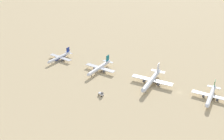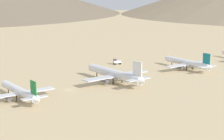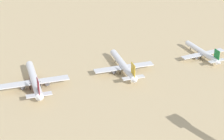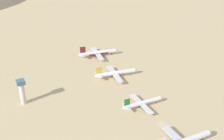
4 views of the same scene
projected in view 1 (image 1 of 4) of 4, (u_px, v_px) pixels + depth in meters
The scene contains 6 objects.
ground_plane at pixel (180, 93), 250.61m from camera, with size 1800.00×1800.00×0.00m, color tan.
parked_jet_0 at pixel (60, 57), 313.81m from camera, with size 39.81×32.59×11.53m.
parked_jet_1 at pixel (99, 68), 287.89m from camera, with size 45.50×37.15×13.13m.
parked_jet_2 at pixel (152, 80), 261.97m from camera, with size 52.67×42.78×15.19m.
parked_jet_3 at pixel (211, 96), 238.17m from camera, with size 42.67×34.69×12.30m.
service_truck at pixel (101, 94), 244.75m from camera, with size 4.37×5.68×3.90m.
Camera 1 is at (220.44, 28.91, 134.54)m, focal length 41.75 mm.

